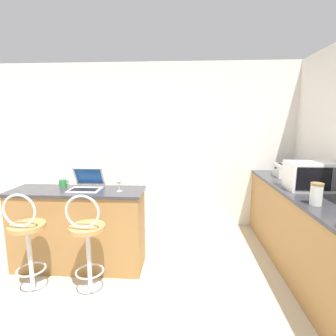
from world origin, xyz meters
The scene contains 12 objects.
ground_plane centered at (0.00, 0.00, 0.00)m, with size 20.00×20.00×0.00m, color #BCAD8E.
wall_back centered at (0.00, 2.32, 1.30)m, with size 12.00×0.06×2.60m.
breakfast_bar centered at (-0.49, 0.91, 0.47)m, with size 1.51×0.49×0.93m.
counter_right centered at (2.14, 0.90, 0.47)m, with size 0.66×2.82×0.93m.
bar_stool_near centered at (-0.79, 0.40, 0.50)m, with size 0.40×0.40×1.05m.
bar_stool_far centered at (-0.19, 0.40, 0.50)m, with size 0.40×0.40×1.05m.
laptop centered at (-0.39, 0.97, 0.99)m, with size 0.35×0.34×0.24m.
microwave centered at (2.15, 1.08, 1.09)m, with size 0.52×0.34×0.32m.
toaster centered at (2.11, 1.78, 1.03)m, with size 0.21×0.25×0.19m.
wine_glass_short centered at (0.01, 0.88, 1.04)m, with size 0.06×0.06×0.15m.
mug_green centered at (-0.71, 1.06, 0.98)m, with size 0.10×0.09×0.09m.
storage_jar centered at (1.95, 0.52, 1.04)m, with size 0.11×0.11×0.21m.
Camera 1 is at (0.72, -1.89, 1.69)m, focal length 28.00 mm.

